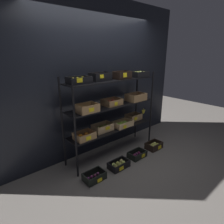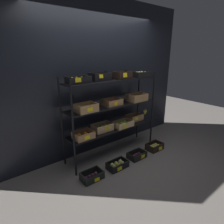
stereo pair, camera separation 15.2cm
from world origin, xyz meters
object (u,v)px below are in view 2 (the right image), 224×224
object	(u,v)px
display_rack	(113,105)
crate_ground_right_pear	(155,147)
crate_ground_center_plum	(137,156)
crate_ground_plum	(92,176)
crate_ground_pear	(117,165)

from	to	relation	value
display_rack	crate_ground_right_pear	size ratio (longest dim) A/B	5.77
crate_ground_center_plum	display_rack	bearing A→B (deg)	119.47
display_rack	crate_ground_plum	distance (m)	1.25
crate_ground_plum	crate_ground_right_pear	size ratio (longest dim) A/B	1.01
display_rack	crate_ground_pear	distance (m)	1.04
crate_ground_pear	crate_ground_center_plum	bearing A→B (deg)	2.38
display_rack	crate_ground_pear	world-z (taller)	display_rack
display_rack	crate_ground_center_plum	size ratio (longest dim) A/B	5.68
display_rack	crate_ground_right_pear	distance (m)	1.24
crate_ground_plum	crate_ground_center_plum	world-z (taller)	crate_ground_plum
crate_ground_pear	crate_ground_center_plum	distance (m)	0.48
crate_ground_right_pear	crate_ground_pear	bearing A→B (deg)	-178.84
display_rack	crate_ground_plum	world-z (taller)	display_rack
crate_ground_pear	crate_ground_right_pear	xyz separation A→B (m)	(0.99, 0.02, 0.00)
display_rack	crate_ground_plum	size ratio (longest dim) A/B	5.74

